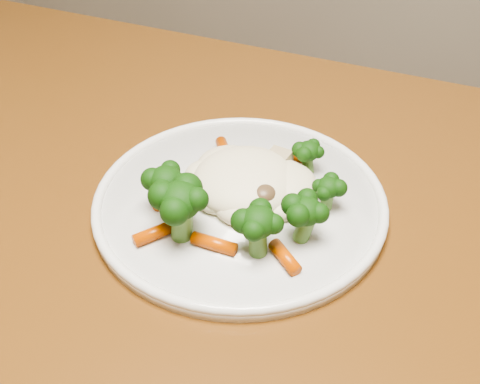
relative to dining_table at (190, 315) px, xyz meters
The scene contains 3 objects.
dining_table is the anchor object (origin of this frame).
plate 0.13m from the dining_table, 70.80° to the left, with size 0.29×0.29×0.01m, color white.
meal 0.15m from the dining_table, 63.76° to the left, with size 0.19×0.19×0.06m.
Camera 1 is at (-0.04, -0.04, 1.14)m, focal length 45.00 mm.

